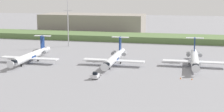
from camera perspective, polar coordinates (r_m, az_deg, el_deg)
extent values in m
plane|color=gray|center=(142.96, 2.00, 0.51)|extent=(500.00, 500.00, 0.00)
cube|color=#597542|center=(181.93, 4.39, 3.28)|extent=(320.00, 20.00, 3.16)
cylinder|color=silver|center=(127.29, -14.16, -0.01)|extent=(2.70, 24.00, 2.70)
cone|color=silver|center=(115.68, -17.16, -1.27)|extent=(2.70, 3.00, 2.70)
cone|color=silver|center=(139.69, -11.58, 1.06)|extent=(2.29, 4.00, 2.29)
cube|color=black|center=(117.20, -16.71, -0.85)|extent=(2.02, 1.80, 0.90)
cylinder|color=navy|center=(127.32, -14.15, -0.08)|extent=(2.76, 3.60, 2.76)
cube|color=silver|center=(129.31, -16.68, -0.25)|extent=(11.00, 3.20, 0.36)
cube|color=silver|center=(123.98, -11.92, -0.49)|extent=(11.00, 3.20, 0.36)
cube|color=navy|center=(136.38, -12.16, 2.48)|extent=(0.36, 3.20, 5.20)
cube|color=silver|center=(136.32, -12.15, 3.50)|extent=(6.80, 1.80, 0.24)
cylinder|color=gray|center=(136.33, -13.27, 0.83)|extent=(1.50, 3.40, 1.50)
cylinder|color=gray|center=(134.43, -11.54, 0.76)|extent=(1.50, 3.40, 1.50)
cylinder|color=gray|center=(121.14, -15.70, -1.35)|extent=(0.20, 0.20, 0.65)
cylinder|color=black|center=(121.26, -15.69, -1.60)|extent=(0.30, 0.90, 0.90)
cylinder|color=black|center=(130.62, -14.39, -0.64)|extent=(0.35, 0.90, 0.90)
cylinder|color=black|center=(128.95, -12.88, -0.72)|extent=(0.35, 0.90, 0.90)
cylinder|color=silver|center=(119.24, 0.39, -0.41)|extent=(2.70, 24.00, 2.70)
cone|color=silver|center=(106.39, -1.17, -1.83)|extent=(2.70, 3.00, 2.70)
cone|color=silver|center=(132.70, 1.69, 0.77)|extent=(2.29, 4.00, 2.29)
cube|color=black|center=(108.09, -0.93, -1.36)|extent=(2.03, 1.80, 0.90)
cylinder|color=navy|center=(119.27, 0.39, -0.48)|extent=(2.76, 3.60, 2.76)
cube|color=silver|center=(119.80, -2.47, -0.66)|extent=(11.00, 3.20, 0.36)
cube|color=silver|center=(117.30, 3.11, -0.92)|extent=(11.00, 3.20, 0.36)
cube|color=navy|center=(129.14, 1.45, 2.26)|extent=(0.36, 3.20, 5.20)
cube|color=silver|center=(129.08, 1.48, 3.33)|extent=(6.80, 1.80, 0.24)
cylinder|color=gray|center=(128.49, 0.30, 0.52)|extent=(1.50, 3.40, 1.50)
cylinder|color=gray|center=(127.61, 2.27, 0.44)|extent=(1.50, 3.40, 1.50)
cylinder|color=gray|center=(112.46, -0.42, -1.87)|extent=(0.20, 0.20, 0.65)
cylinder|color=black|center=(112.58, -0.42, -2.15)|extent=(0.30, 0.90, 0.90)
cylinder|color=black|center=(122.35, -0.23, -1.07)|extent=(0.35, 0.90, 0.90)
cylinder|color=black|center=(121.57, 1.51, -1.15)|extent=(0.35, 0.90, 0.90)
cylinder|color=silver|center=(120.86, 14.37, -0.61)|extent=(2.70, 24.00, 2.70)
cone|color=silver|center=(107.67, 14.54, -2.03)|extent=(2.70, 3.00, 2.70)
cone|color=silver|center=(134.61, 14.23, 0.57)|extent=(2.30, 4.00, 2.29)
cube|color=black|center=(109.42, 14.52, -1.57)|extent=(2.02, 1.80, 0.90)
cylinder|color=navy|center=(120.89, 14.37, -0.68)|extent=(2.76, 3.60, 2.76)
cube|color=silver|center=(119.96, 11.55, -0.87)|extent=(11.00, 3.20, 0.36)
cube|color=silver|center=(120.34, 17.18, -1.10)|extent=(11.00, 3.20, 0.36)
cube|color=navy|center=(131.00, 14.34, 2.04)|extent=(0.36, 3.20, 5.20)
cube|color=silver|center=(130.96, 14.39, 3.10)|extent=(6.80, 1.80, 0.24)
cylinder|color=gray|center=(129.81, 13.29, 0.33)|extent=(1.50, 3.40, 1.50)
cylinder|color=gray|center=(129.94, 15.27, 0.24)|extent=(1.50, 3.40, 1.50)
cylinder|color=gray|center=(113.89, 14.42, -2.06)|extent=(0.20, 0.20, 0.65)
cylinder|color=black|center=(114.02, 14.41, -2.33)|extent=(0.30, 0.90, 0.90)
cylinder|color=black|center=(123.57, 13.42, -1.26)|extent=(0.35, 0.90, 0.90)
cylinder|color=black|center=(123.69, 15.18, -1.33)|extent=(0.35, 0.90, 0.90)
cylinder|color=#B2B2B7|center=(161.47, -7.74, 4.74)|extent=(0.50, 0.50, 17.27)
cylinder|color=#B2B2B7|center=(160.57, -7.86, 9.45)|extent=(0.28, 0.28, 9.30)
cube|color=#B2B2B7|center=(160.74, -7.82, 7.94)|extent=(4.40, 0.20, 0.20)
cube|color=gray|center=(216.98, -3.44, 5.76)|extent=(68.15, 24.73, 12.29)
cube|color=silver|center=(100.59, -2.89, -3.54)|extent=(1.70, 3.20, 1.10)
cube|color=black|center=(99.82, -2.98, -3.06)|extent=(1.36, 1.10, 0.90)
cylinder|color=black|center=(100.04, -3.45, -3.95)|extent=(0.22, 0.60, 0.60)
cylinder|color=black|center=(99.64, -2.62, -4.00)|extent=(0.22, 0.60, 0.60)
cylinder|color=black|center=(101.82, -3.15, -3.68)|extent=(0.22, 0.60, 0.60)
cylinder|color=black|center=(101.43, -2.33, -3.73)|extent=(0.22, 0.60, 0.60)
cone|color=orange|center=(102.54, 12.01, -3.82)|extent=(0.44, 0.44, 0.55)
cone|color=orange|center=(102.42, 13.91, -3.92)|extent=(0.44, 0.44, 0.55)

